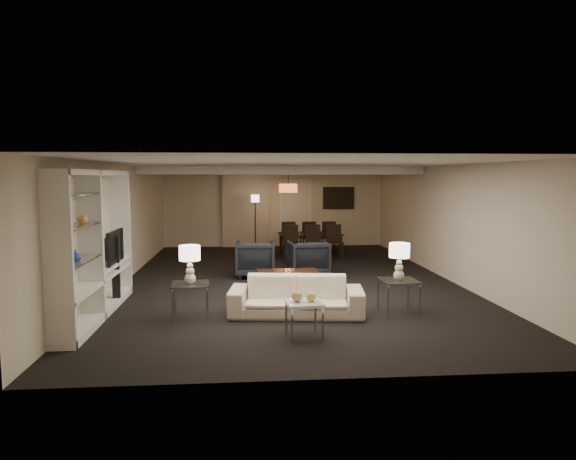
# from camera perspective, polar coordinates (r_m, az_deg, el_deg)

# --- Properties ---
(floor) EXTENTS (11.00, 11.00, 0.00)m
(floor) POSITION_cam_1_polar(r_m,az_deg,el_deg) (11.22, -0.00, -5.59)
(floor) COLOR black
(floor) RESTS_ON ground
(ceiling) EXTENTS (7.00, 11.00, 0.02)m
(ceiling) POSITION_cam_1_polar(r_m,az_deg,el_deg) (11.00, -0.00, 7.27)
(ceiling) COLOR silver
(ceiling) RESTS_ON ground
(wall_back) EXTENTS (7.00, 0.02, 2.50)m
(wall_back) POSITION_cam_1_polar(r_m,az_deg,el_deg) (16.51, -1.60, 2.51)
(wall_back) COLOR beige
(wall_back) RESTS_ON ground
(wall_front) EXTENTS (7.00, 0.02, 2.50)m
(wall_front) POSITION_cam_1_polar(r_m,az_deg,el_deg) (5.62, 4.71, -4.32)
(wall_front) COLOR beige
(wall_front) RESTS_ON ground
(wall_left) EXTENTS (0.02, 11.00, 2.50)m
(wall_left) POSITION_cam_1_polar(r_m,az_deg,el_deg) (11.30, -17.98, 0.60)
(wall_left) COLOR beige
(wall_left) RESTS_ON ground
(wall_right) EXTENTS (0.02, 11.00, 2.50)m
(wall_right) POSITION_cam_1_polar(r_m,az_deg,el_deg) (11.86, 17.11, 0.87)
(wall_right) COLOR beige
(wall_right) RESTS_ON ground
(ceiling_soffit) EXTENTS (7.00, 4.00, 0.20)m
(ceiling_soffit) POSITION_cam_1_polar(r_m,az_deg,el_deg) (14.49, -1.17, 6.57)
(ceiling_soffit) COLOR silver
(ceiling_soffit) RESTS_ON ceiling
(curtains) EXTENTS (1.50, 0.12, 2.40)m
(curtains) POSITION_cam_1_polar(r_m,az_deg,el_deg) (16.41, -4.73, 2.29)
(curtains) COLOR beige
(curtains) RESTS_ON wall_back
(door) EXTENTS (0.90, 0.05, 2.10)m
(door) POSITION_cam_1_polar(r_m,az_deg,el_deg) (16.55, 0.83, 1.82)
(door) COLOR silver
(door) RESTS_ON wall_back
(painting) EXTENTS (0.95, 0.04, 0.65)m
(painting) POSITION_cam_1_polar(r_m,az_deg,el_deg) (16.71, 5.63, 3.55)
(painting) COLOR #142D38
(painting) RESTS_ON wall_back
(media_unit) EXTENTS (0.38, 3.40, 2.35)m
(media_unit) POSITION_cam_1_polar(r_m,az_deg,el_deg) (8.76, -20.60, -1.47)
(media_unit) COLOR white
(media_unit) RESTS_ON wall_left
(pendant_light) EXTENTS (0.52, 0.52, 0.24)m
(pendant_light) POSITION_cam_1_polar(r_m,az_deg,el_deg) (14.51, 0.02, 4.68)
(pendant_light) COLOR #D8591E
(pendant_light) RESTS_ON ceiling_soffit
(sofa) EXTENTS (2.24, 1.10, 0.63)m
(sofa) POSITION_cam_1_polar(r_m,az_deg,el_deg) (8.41, 0.92, -7.35)
(sofa) COLOR beige
(sofa) RESTS_ON floor
(coffee_table) EXTENTS (1.22, 0.75, 0.42)m
(coffee_table) POSITION_cam_1_polar(r_m,az_deg,el_deg) (9.98, 0.00, -5.81)
(coffee_table) COLOR black
(coffee_table) RESTS_ON floor
(armchair_left) EXTENTS (0.89, 0.91, 0.80)m
(armchair_left) POSITION_cam_1_polar(r_m,az_deg,el_deg) (11.59, -3.67, -3.22)
(armchair_left) COLOR black
(armchair_left) RESTS_ON floor
(armchair_right) EXTENTS (0.94, 0.97, 0.80)m
(armchair_right) POSITION_cam_1_polar(r_m,az_deg,el_deg) (11.67, 2.24, -3.15)
(armchair_right) COLOR black
(armchair_right) RESTS_ON floor
(side_table_left) EXTENTS (0.63, 0.63, 0.55)m
(side_table_left) POSITION_cam_1_polar(r_m,az_deg,el_deg) (8.42, -10.77, -7.70)
(side_table_left) COLOR silver
(side_table_left) RESTS_ON floor
(side_table_right) EXTENTS (0.62, 0.62, 0.55)m
(side_table_right) POSITION_cam_1_polar(r_m,az_deg,el_deg) (8.75, 12.17, -7.22)
(side_table_right) COLOR white
(side_table_right) RESTS_ON floor
(table_lamp_left) EXTENTS (0.35, 0.35, 0.61)m
(table_lamp_left) POSITION_cam_1_polar(r_m,az_deg,el_deg) (8.30, -10.85, -3.80)
(table_lamp_left) COLOR #EFE1CA
(table_lamp_left) RESTS_ON side_table_left
(table_lamp_right) EXTENTS (0.35, 0.35, 0.61)m
(table_lamp_right) POSITION_cam_1_polar(r_m,az_deg,el_deg) (8.63, 12.25, -3.45)
(table_lamp_right) COLOR beige
(table_lamp_right) RESTS_ON side_table_right
(marble_table) EXTENTS (0.54, 0.54, 0.49)m
(marble_table) POSITION_cam_1_polar(r_m,az_deg,el_deg) (7.36, 1.79, -9.83)
(marble_table) COLOR white
(marble_table) RESTS_ON floor
(gold_gourd_a) EXTENTS (0.16, 0.16, 0.16)m
(gold_gourd_a) POSITION_cam_1_polar(r_m,az_deg,el_deg) (7.27, 1.01, -7.39)
(gold_gourd_a) COLOR tan
(gold_gourd_a) RESTS_ON marble_table
(gold_gourd_b) EXTENTS (0.14, 0.14, 0.14)m
(gold_gourd_b) POSITION_cam_1_polar(r_m,az_deg,el_deg) (7.30, 2.58, -7.42)
(gold_gourd_b) COLOR #D8B472
(gold_gourd_b) RESTS_ON marble_table
(television) EXTENTS (0.99, 0.13, 0.57)m
(television) POSITION_cam_1_polar(r_m,az_deg,el_deg) (9.44, -19.24, -1.77)
(television) COLOR black
(television) RESTS_ON media_unit
(vase_blue) EXTENTS (0.16, 0.16, 0.16)m
(vase_blue) POSITION_cam_1_polar(r_m,az_deg,el_deg) (7.83, -22.54, -2.63)
(vase_blue) COLOR #2843AE
(vase_blue) RESTS_ON media_unit
(vase_amber) EXTENTS (0.16, 0.16, 0.16)m
(vase_amber) POSITION_cam_1_polar(r_m,az_deg,el_deg) (8.14, -21.86, 1.24)
(vase_amber) COLOR gold
(vase_amber) RESTS_ON media_unit
(floor_speaker) EXTENTS (0.15, 0.15, 1.21)m
(floor_speaker) POSITION_cam_1_polar(r_m,az_deg,el_deg) (9.55, -18.58, -4.26)
(floor_speaker) COLOR black
(floor_speaker) RESTS_ON floor
(dining_table) EXTENTS (1.82, 1.06, 0.63)m
(dining_table) POSITION_cam_1_polar(r_m,az_deg,el_deg) (14.66, 2.49, -1.62)
(dining_table) COLOR black
(dining_table) RESTS_ON floor
(chair_nl) EXTENTS (0.44, 0.44, 0.93)m
(chair_nl) POSITION_cam_1_polar(r_m,az_deg,el_deg) (13.93, 0.38, -1.38)
(chair_nl) COLOR black
(chair_nl) RESTS_ON floor
(chair_nm) EXTENTS (0.44, 0.44, 0.93)m
(chair_nm) POSITION_cam_1_polar(r_m,az_deg,el_deg) (14.00, 2.83, -1.35)
(chair_nm) COLOR black
(chair_nm) RESTS_ON floor
(chair_nr) EXTENTS (0.45, 0.45, 0.93)m
(chair_nr) POSITION_cam_1_polar(r_m,az_deg,el_deg) (14.09, 5.25, -1.32)
(chair_nr) COLOR black
(chair_nr) RESTS_ON floor
(chair_fl) EXTENTS (0.47, 0.47, 0.93)m
(chair_fl) POSITION_cam_1_polar(r_m,az_deg,el_deg) (15.22, -0.06, -0.76)
(chair_fl) COLOR black
(chair_fl) RESTS_ON floor
(chair_fm) EXTENTS (0.48, 0.48, 0.93)m
(chair_fm) POSITION_cam_1_polar(r_m,az_deg,el_deg) (15.28, 2.18, -0.73)
(chair_fm) COLOR black
(chair_fm) RESTS_ON floor
(chair_fr) EXTENTS (0.46, 0.46, 0.93)m
(chair_fr) POSITION_cam_1_polar(r_m,az_deg,el_deg) (15.36, 4.40, -0.71)
(chair_fr) COLOR black
(chair_fr) RESTS_ON floor
(floor_lamp) EXTENTS (0.28, 0.28, 1.69)m
(floor_lamp) POSITION_cam_1_polar(r_m,az_deg,el_deg) (15.74, -3.65, 0.85)
(floor_lamp) COLOR black
(floor_lamp) RESTS_ON floor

